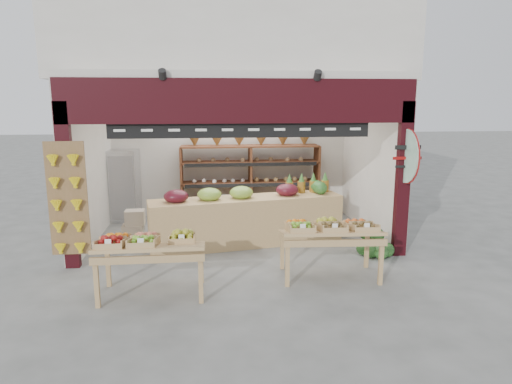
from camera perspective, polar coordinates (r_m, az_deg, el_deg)
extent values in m
plane|color=#60605C|center=(8.80, -2.30, -6.23)|extent=(60.00, 60.00, 0.00)
cube|color=silver|center=(10.74, -3.22, 5.15)|extent=(5.76, 0.18, 3.00)
cube|color=silver|center=(9.31, -20.07, 3.53)|extent=(0.18, 3.38, 3.00)
cube|color=silver|center=(9.65, 14.18, 4.12)|extent=(0.18, 3.38, 3.00)
cube|color=silver|center=(9.00, -2.73, 13.91)|extent=(5.76, 3.38, 0.12)
cube|color=silver|center=(10.20, -3.21, 20.04)|extent=(6.36, 4.60, 2.40)
cube|color=black|center=(7.34, -1.88, 11.30)|extent=(5.70, 0.14, 0.70)
cube|color=black|center=(7.75, -22.52, 0.59)|extent=(0.22, 0.14, 2.65)
cube|color=black|center=(8.14, 17.87, 1.40)|extent=(0.22, 0.14, 2.65)
cube|color=black|center=(7.39, -1.87, 7.81)|extent=(4.20, 0.05, 0.26)
cylinder|color=white|center=(7.45, -1.15, 9.77)|extent=(0.34, 0.05, 0.34)
cube|color=brown|center=(7.69, -22.46, -0.81)|extent=(0.60, 0.04, 1.80)
cylinder|color=#B0DEC6|center=(8.01, 18.31, 4.28)|extent=(0.04, 0.90, 0.90)
cylinder|color=maroon|center=(7.98, 18.38, 4.26)|extent=(0.01, 0.92, 0.92)
cube|color=brown|center=(10.39, -9.26, 1.05)|extent=(0.05, 0.52, 1.65)
cube|color=brown|center=(10.42, -0.72, 1.23)|extent=(0.05, 0.52, 1.65)
cube|color=brown|center=(10.68, 7.58, 1.38)|extent=(0.05, 0.52, 1.65)
cube|color=brown|center=(10.51, -0.72, -1.26)|extent=(3.10, 0.52, 0.04)
cube|color=brown|center=(10.42, -0.72, 1.23)|extent=(3.10, 0.52, 0.04)
cube|color=brown|center=(10.35, -0.73, 3.77)|extent=(3.10, 0.52, 0.04)
cube|color=brown|center=(10.31, -0.73, 5.76)|extent=(3.10, 0.52, 0.04)
cone|color=brown|center=(10.25, -7.69, 6.41)|extent=(0.32, 0.32, 0.28)
cone|color=brown|center=(10.25, -4.90, 6.47)|extent=(0.32, 0.32, 0.28)
cone|color=brown|center=(10.27, -2.12, 6.52)|extent=(0.32, 0.32, 0.28)
cone|color=brown|center=(10.32, 0.64, 6.55)|extent=(0.32, 0.32, 0.28)
cone|color=brown|center=(10.39, 3.37, 6.56)|extent=(0.32, 0.32, 0.28)
cone|color=brown|center=(10.49, 6.06, 6.56)|extent=(0.32, 0.32, 0.28)
cube|color=#BABCC2|center=(10.59, -16.14, 0.78)|extent=(0.65, 0.65, 1.59)
cube|color=beige|center=(9.05, -15.10, -5.01)|extent=(0.40, 0.31, 0.34)
cube|color=beige|center=(8.96, -14.89, -3.10)|extent=(0.36, 0.29, 0.28)
cube|color=#12461F|center=(8.90, -11.65, -5.30)|extent=(0.38, 0.29, 0.28)
cube|color=beige|center=(9.29, -11.49, -4.65)|extent=(0.35, 0.27, 0.26)
cube|color=tan|center=(8.53, -1.16, -3.65)|extent=(3.65, 1.31, 0.90)
ellipsoid|color=#59141E|center=(8.17, -9.96, -0.54)|extent=(0.44, 0.40, 0.24)
ellipsoid|color=#8CB23F|center=(8.26, -5.85, -0.31)|extent=(0.44, 0.40, 0.24)
ellipsoid|color=#8CB23F|center=(8.38, -1.83, -0.08)|extent=(0.44, 0.40, 0.24)
ellipsoid|color=#59141E|center=(8.65, 3.92, 0.25)|extent=(0.44, 0.40, 0.24)
cylinder|color=olive|center=(8.81, 4.20, 0.53)|extent=(0.15, 0.15, 0.22)
cylinder|color=olive|center=(8.90, 5.70, 0.61)|extent=(0.15, 0.15, 0.22)
cylinder|color=olive|center=(9.00, 7.17, 0.69)|extent=(0.15, 0.15, 0.22)
cylinder|color=olive|center=(9.10, 8.60, 0.77)|extent=(0.15, 0.15, 0.22)
cube|color=tan|center=(6.45, -12.97, -6.76)|extent=(1.46, 0.82, 0.22)
cube|color=tan|center=(6.37, -19.28, -11.09)|extent=(0.06, 0.06, 0.58)
cube|color=tan|center=(6.20, -6.91, -11.12)|extent=(0.06, 0.06, 0.58)
cube|color=tan|center=(7.01, -18.00, -8.93)|extent=(0.06, 0.06, 0.58)
cube|color=tan|center=(6.86, -6.85, -8.89)|extent=(0.06, 0.06, 0.58)
cube|color=tan|center=(7.00, 9.25, -5.04)|extent=(1.54, 0.92, 0.22)
cube|color=tan|center=(6.68, 3.95, -9.32)|extent=(0.06, 0.06, 0.60)
cube|color=tan|center=(6.97, 15.33, -8.83)|extent=(0.06, 0.06, 0.60)
cube|color=tan|center=(7.35, 3.31, -7.36)|extent=(0.06, 0.06, 0.60)
cube|color=tan|center=(7.62, 13.68, -7.01)|extent=(0.06, 0.06, 0.60)
sphere|color=#184819|center=(8.14, 14.23, -7.09)|extent=(0.26, 0.26, 0.26)
sphere|color=#184819|center=(8.24, 16.04, -6.96)|extent=(0.26, 0.26, 0.26)
sphere|color=#184819|center=(8.39, 13.58, -6.51)|extent=(0.26, 0.26, 0.26)
sphere|color=#184819|center=(8.49, 15.34, -6.40)|extent=(0.26, 0.26, 0.26)
sphere|color=#184819|center=(8.25, 14.88, -5.20)|extent=(0.26, 0.26, 0.26)
sphere|color=#184819|center=(8.11, 15.38, -7.22)|extent=(0.26, 0.26, 0.26)
sphere|color=#184819|center=(8.24, 13.29, -6.83)|extent=(0.26, 0.26, 0.26)
sphere|color=#184819|center=(8.34, 13.61, -4.96)|extent=(0.26, 0.26, 0.26)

